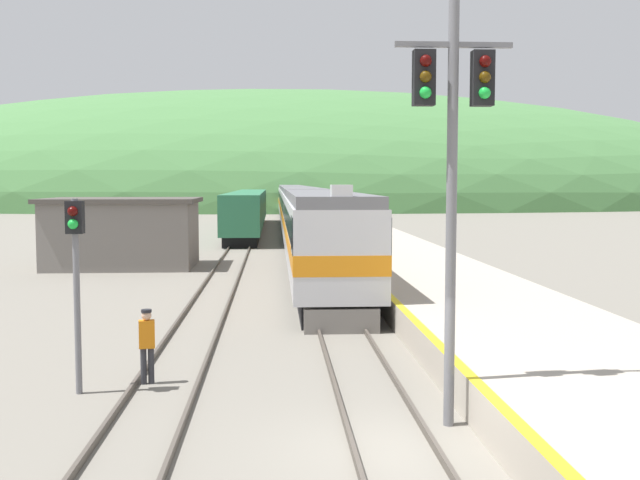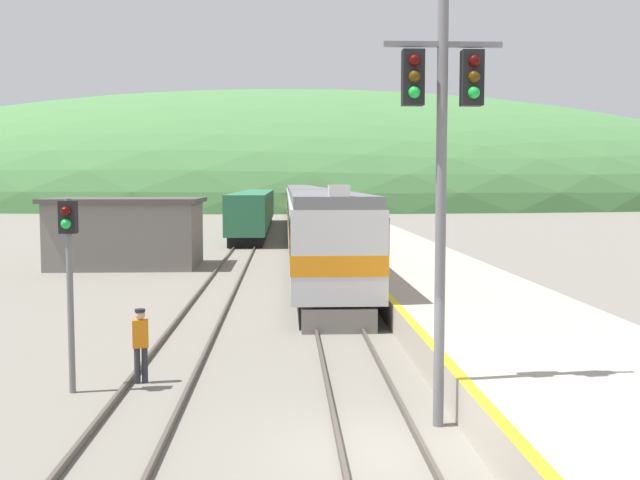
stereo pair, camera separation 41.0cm
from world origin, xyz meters
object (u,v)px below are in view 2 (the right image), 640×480
at_px(express_train_lead_car, 323,235).
at_px(signal_post_siding, 69,255).
at_px(carriage_fourth, 298,199).
at_px(carriage_fifth, 296,196).
at_px(carriage_second, 308,213).
at_px(track_worker, 141,341).
at_px(siding_train, 255,211).
at_px(signal_mast_main, 442,147).
at_px(carriage_third, 301,204).

relative_size(express_train_lead_car, signal_post_siding, 5.06).
xyz_separation_m(carriage_fourth, carriage_fifth, (0.00, 22.66, 0.00)).
bearing_deg(carriage_fifth, signal_post_siding, -93.39).
distance_m(carriage_second, track_worker, 39.16).
relative_size(express_train_lead_car, track_worker, 12.51).
bearing_deg(siding_train, signal_mast_main, -84.20).
bearing_deg(carriage_fifth, track_worker, -92.68).
height_order(express_train_lead_car, signal_post_siding, express_train_lead_car).
bearing_deg(signal_post_siding, express_train_lead_car, 69.09).
bearing_deg(carriage_second, signal_post_siding, -99.15).
xyz_separation_m(express_train_lead_car, carriage_fifth, (0.00, 90.85, -0.01)).
distance_m(carriage_third, carriage_fourth, 22.66).
height_order(siding_train, signal_mast_main, signal_mast_main).
xyz_separation_m(carriage_fourth, signal_mast_main, (1.27, -87.48, 3.02)).
bearing_deg(track_worker, express_train_lead_car, 72.58).
xyz_separation_m(siding_train, signal_mast_main, (5.80, -57.07, 3.38)).
xyz_separation_m(express_train_lead_car, track_worker, (-5.00, -15.94, -1.31)).
xyz_separation_m(carriage_third, track_worker, (-5.00, -61.47, -1.30)).
relative_size(carriage_fifth, track_worker, 12.53).
height_order(carriage_third, track_worker, carriage_third).
relative_size(siding_train, signal_mast_main, 4.80).
relative_size(carriage_third, carriage_fourth, 1.00).
bearing_deg(carriage_third, signal_mast_main, -88.88).
distance_m(express_train_lead_car, carriage_fourth, 68.19).
height_order(carriage_fifth, signal_post_siding, signal_post_siding).
xyz_separation_m(carriage_second, track_worker, (-5.00, -38.82, -1.30)).
bearing_deg(carriage_second, carriage_fourth, 90.00).
bearing_deg(express_train_lead_car, carriage_fourth, 90.00).
relative_size(carriage_second, carriage_fourth, 1.00).
bearing_deg(track_worker, carriage_second, 82.66).
xyz_separation_m(carriage_second, carriage_third, (0.00, 22.66, 0.00)).
relative_size(carriage_third, siding_train, 0.56).
relative_size(signal_mast_main, signal_post_siding, 1.88).
relative_size(carriage_third, signal_mast_main, 2.69).
bearing_deg(express_train_lead_car, signal_mast_main, -86.24).
relative_size(signal_post_siding, track_worker, 2.47).
bearing_deg(carriage_fifth, signal_mast_main, -89.34).
distance_m(carriage_fifth, signal_post_siding, 107.72).
height_order(carriage_fifth, siding_train, carriage_fifth).
bearing_deg(carriage_fourth, signal_mast_main, -89.17).
relative_size(express_train_lead_car, carriage_third, 1.00).
xyz_separation_m(carriage_fifth, track_worker, (-5.00, -106.79, -1.30)).
relative_size(express_train_lead_car, siding_train, 0.56).
relative_size(carriage_fifth, signal_post_siding, 5.07).
bearing_deg(siding_train, carriage_fourth, 81.52).
xyz_separation_m(carriage_fourth, signal_post_siding, (-6.37, -84.87, 0.78)).
height_order(carriage_second, siding_train, carriage_second).
distance_m(carriage_fourth, siding_train, 30.74).
relative_size(carriage_second, signal_post_siding, 5.07).
relative_size(express_train_lead_car, carriage_fifth, 1.00).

